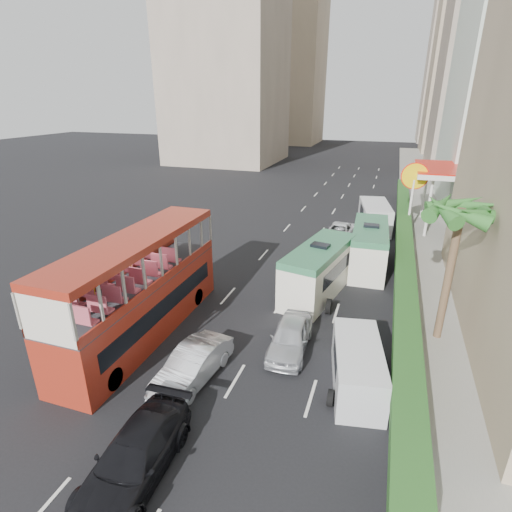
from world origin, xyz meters
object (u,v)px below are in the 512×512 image
at_px(double_decker_bus, 141,287).
at_px(van_asset, 339,239).
at_px(palm_tree, 448,276).
at_px(shell_station, 452,199).
at_px(car_silver_lane_a, 194,379).
at_px(car_silver_lane_b, 290,350).
at_px(minibus_near, 319,270).
at_px(panel_van_far, 374,216).
at_px(panel_van_near, 357,367).
at_px(minibus_far, 369,247).
at_px(car_black, 137,474).

distance_m(double_decker_bus, van_asset, 19.14).
distance_m(palm_tree, shell_station, 19.14).
distance_m(car_silver_lane_a, car_silver_lane_b, 4.68).
height_order(minibus_near, palm_tree, palm_tree).
bearing_deg(car_silver_lane_a, double_decker_bus, 154.83).
bearing_deg(panel_van_far, van_asset, -134.22).
xyz_separation_m(double_decker_bus, panel_van_near, (10.39, -0.68, -1.62)).
relative_size(car_silver_lane_b, palm_tree, 0.65).
distance_m(double_decker_bus, shell_station, 28.02).
height_order(panel_van_far, shell_station, shell_station).
bearing_deg(car_silver_lane_a, palm_tree, 40.00).
relative_size(double_decker_bus, minibus_far, 1.65).
distance_m(double_decker_bus, panel_van_near, 10.54).
bearing_deg(car_black, car_silver_lane_a, 92.35).
height_order(panel_van_far, palm_tree, palm_tree).
distance_m(double_decker_bus, palm_tree, 14.39).
distance_m(car_silver_lane_b, car_black, 8.49).
distance_m(van_asset, panel_van_near, 18.50).
relative_size(minibus_near, panel_van_far, 1.17).
distance_m(car_silver_lane_b, shell_station, 23.97).
relative_size(car_silver_lane_b, van_asset, 0.95).
xyz_separation_m(car_silver_lane_a, panel_van_far, (5.90, 23.71, 1.15)).
distance_m(car_black, shell_station, 32.41).
relative_size(car_black, palm_tree, 0.77).
height_order(van_asset, minibus_near, minibus_near).
distance_m(double_decker_bus, panel_van_far, 23.46).
bearing_deg(shell_station, car_silver_lane_a, -115.40).
bearing_deg(panel_van_far, car_silver_lane_b, -107.11).
height_order(panel_van_near, panel_van_far, panel_van_far).
relative_size(minibus_far, panel_van_near, 1.47).
bearing_deg(panel_van_far, panel_van_near, -98.38).
height_order(panel_van_near, palm_tree, palm_tree).
bearing_deg(shell_station, car_silver_lane_b, -111.63).
relative_size(van_asset, palm_tree, 0.69).
relative_size(car_silver_lane_a, panel_van_near, 0.96).
bearing_deg(shell_station, car_black, -111.24).
height_order(double_decker_bus, panel_van_near, double_decker_bus).
xyz_separation_m(panel_van_near, palm_tree, (3.41, 4.68, 2.47)).
bearing_deg(shell_station, palm_tree, -96.60).
height_order(double_decker_bus, shell_station, shell_station).
xyz_separation_m(double_decker_bus, panel_van_far, (9.81, 21.26, -1.38)).
relative_size(car_silver_lane_a, minibus_near, 0.65).
distance_m(panel_van_far, shell_station, 6.62).
height_order(panel_van_near, shell_station, shell_station).
height_order(car_black, shell_station, shell_station).
bearing_deg(van_asset, car_black, -89.87).
xyz_separation_m(panel_van_near, panel_van_far, (-0.57, 21.95, 0.24)).
xyz_separation_m(van_asset, minibus_far, (2.66, -5.50, 1.48)).
relative_size(double_decker_bus, minibus_near, 1.64).
relative_size(car_silver_lane_a, car_black, 0.88).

